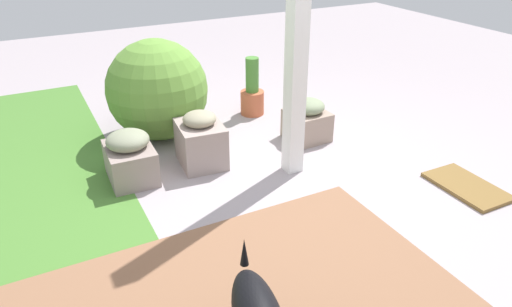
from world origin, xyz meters
TOP-DOWN VIEW (x-y plane):
  - ground_plane at (0.00, 0.00)m, footprint 12.00×12.00m
  - porch_pillar at (0.22, -0.25)m, footprint 0.13×0.13m
  - stone_planter_nearest at (0.66, -0.67)m, footprint 0.37×0.36m
  - stone_planter_mid at (0.66, 0.37)m, footprint 0.46×0.39m
  - stone_planter_far at (0.67, 0.95)m, footprint 0.47×0.36m
  - round_shrub at (1.33, 0.51)m, footprint 0.91×0.91m
  - terracotta_pot_tall at (1.43, -0.50)m, footprint 0.24×0.24m
  - doormat at (-0.65, -1.29)m, footprint 0.60×0.37m

SIDE VIEW (x-z plane):
  - ground_plane at x=0.00m, z-range 0.00..0.00m
  - doormat at x=-0.65m, z-range 0.00..0.03m
  - stone_planter_nearest at x=0.66m, z-range -0.01..0.38m
  - stone_planter_far at x=0.67m, z-range -0.01..0.40m
  - stone_planter_mid at x=0.66m, z-range -0.02..0.44m
  - terracotta_pot_tall at x=1.43m, z-range -0.09..0.51m
  - round_shrub at x=1.33m, z-range 0.00..0.91m
  - porch_pillar at x=0.22m, z-range 0.00..2.58m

